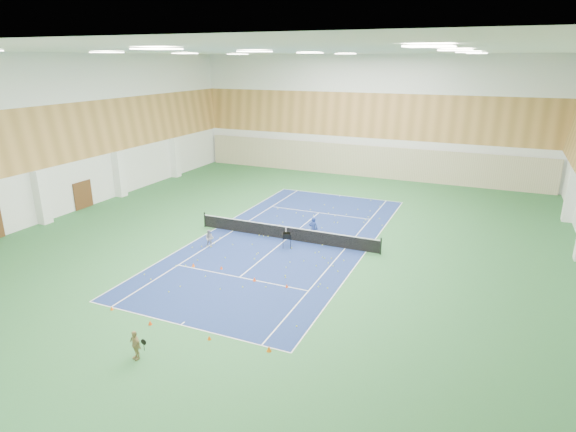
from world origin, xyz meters
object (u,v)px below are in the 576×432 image
Objects in this scene: child_apron at (135,345)px; ball_cart at (287,240)px; coach at (313,229)px; child_court at (210,238)px; tennis_net at (286,232)px.

ball_cart is (0.73, 13.45, -0.15)m from child_apron.
coach reaches higher than child_court.
coach is 1.67× the size of ball_cart.
child_court is 0.90× the size of child_apron.
tennis_net is 11.12× the size of child_court.
tennis_net is 13.04× the size of ball_cart.
ball_cart is at bearing 54.58° from coach.
tennis_net is at bearing 19.73° from child_court.
coach is 15.44m from child_apron.
child_court is (-3.99, -3.15, 0.03)m from tennis_net.
child_apron is (-0.11, -14.73, 0.09)m from tennis_net.
ball_cart is at bearing 106.14° from child_apron.
tennis_net is at bearing 14.29° from coach.
child_apron is at bearing -90.44° from tennis_net.
tennis_net reaches higher than ball_cart.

